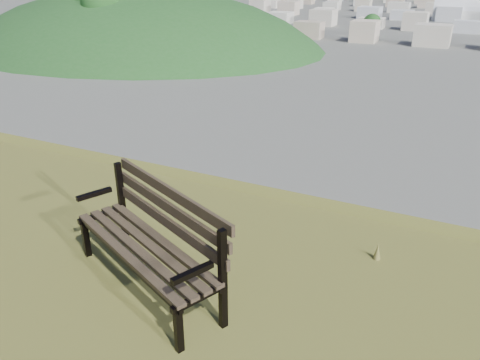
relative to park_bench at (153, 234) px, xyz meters
The scene contains 4 objects.
park_bench is the anchor object (origin of this frame).
green_wooded_hill 189.98m from the park_bench, 127.97° to the left, with size 168.91×135.13×84.45m.
city_blocks 393.20m from the park_bench, 90.09° to the left, with size 395.00×361.00×7.00m.
city_trees 318.96m from the park_bench, 94.86° to the left, with size 406.52×387.20×9.98m.
Camera 1 is at (2.92, -1.09, 27.76)m, focal length 35.00 mm.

